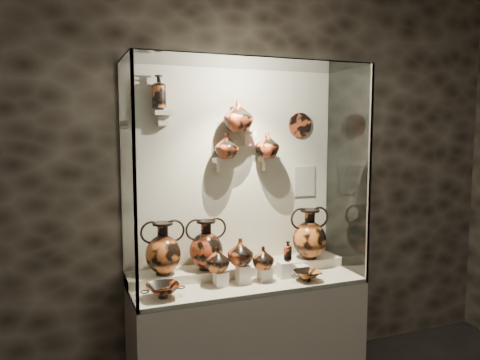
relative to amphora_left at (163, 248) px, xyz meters
name	(u,v)px	position (x,y,z in m)	size (l,w,h in m)	color
wall_back	(232,172)	(0.59, 0.18, 0.51)	(5.00, 0.02, 3.20)	black
plinth	(247,336)	(0.59, -0.14, -0.69)	(1.70, 0.60, 0.80)	beige
front_tier	(247,282)	(0.59, -0.14, -0.28)	(1.68, 0.58, 0.03)	beige
rear_tier	(238,271)	(0.59, 0.04, -0.24)	(1.70, 0.25, 0.10)	beige
back_panel	(232,172)	(0.59, 0.18, 0.51)	(1.70, 0.03, 1.60)	beige
glass_front	(264,180)	(0.59, -0.43, 0.51)	(1.70, 0.01, 1.60)	white
glass_left	(127,180)	(-0.26, -0.14, 0.51)	(0.01, 0.60, 1.60)	white
glass_right	(347,172)	(1.44, -0.14, 0.51)	(0.01, 0.60, 1.60)	white
glass_top	(247,63)	(0.59, -0.14, 1.31)	(1.70, 0.60, 0.01)	white
frame_post_left	(135,185)	(-0.25, -0.43, 0.51)	(0.02, 0.02, 1.60)	gray
frame_post_right	(369,175)	(1.43, -0.43, 0.51)	(0.02, 0.02, 1.60)	gray
pedestal_a	(221,279)	(0.37, -0.19, -0.21)	(0.09, 0.09, 0.10)	silver
pedestal_b	(243,274)	(0.54, -0.19, -0.20)	(0.09, 0.09, 0.13)	silver
pedestal_c	(265,274)	(0.71, -0.19, -0.22)	(0.09, 0.09, 0.09)	silver
pedestal_d	(284,270)	(0.87, -0.19, -0.20)	(0.09, 0.09, 0.12)	silver
pedestal_e	(301,270)	(1.01, -0.19, -0.22)	(0.09, 0.09, 0.08)	silver
bracket_ul	(163,113)	(0.04, 0.10, 0.96)	(0.14, 0.12, 0.04)	beige
bracket_ca	(223,160)	(0.49, 0.10, 0.61)	(0.14, 0.12, 0.04)	beige
bracket_cb	(248,134)	(0.69, 0.10, 0.81)	(0.10, 0.12, 0.04)	beige
bracket_cc	(269,159)	(0.87, 0.10, 0.61)	(0.14, 0.12, 0.04)	beige
amphora_left	(163,248)	(0.00, 0.00, 0.00)	(0.30, 0.30, 0.38)	#B65722
amphora_mid	(206,245)	(0.32, 0.00, 0.00)	(0.30, 0.30, 0.37)	#A53C1D
amphora_right	(309,234)	(1.18, -0.01, 0.01)	(0.32, 0.32, 0.40)	#B65722
jug_a	(217,259)	(0.35, -0.17, -0.07)	(0.17, 0.17, 0.18)	#B65722
jug_b	(240,252)	(0.52, -0.17, -0.03)	(0.19, 0.19, 0.19)	#A53C1D
jug_c	(263,258)	(0.69, -0.20, -0.09)	(0.16, 0.16, 0.17)	#B65722
lekythos_small	(288,250)	(0.90, -0.17, -0.06)	(0.07, 0.07, 0.17)	#A53C1D
kylix_left	(163,289)	(-0.06, -0.28, -0.20)	(0.28, 0.24, 0.11)	#A53C1D
kylix_right	(307,275)	(0.99, -0.32, -0.21)	(0.24, 0.20, 0.09)	#B65722
lekythos_tall	(159,90)	(0.01, 0.10, 1.12)	(0.11, 0.11, 0.28)	#B65722
ovoid_vase_a	(227,146)	(0.51, 0.06, 0.72)	(0.18, 0.18, 0.19)	#A53C1D
ovoid_vase_b	(238,116)	(0.59, 0.04, 0.94)	(0.22, 0.22, 0.23)	#A53C1D
ovoid_vase_c	(267,145)	(0.84, 0.06, 0.72)	(0.19, 0.19, 0.20)	#A53C1D
wall_plate	(300,125)	(1.17, 0.15, 0.88)	(0.20, 0.20, 0.02)	#91391C
info_placard	(305,181)	(1.22, 0.16, 0.42)	(0.19, 0.01, 0.25)	beige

